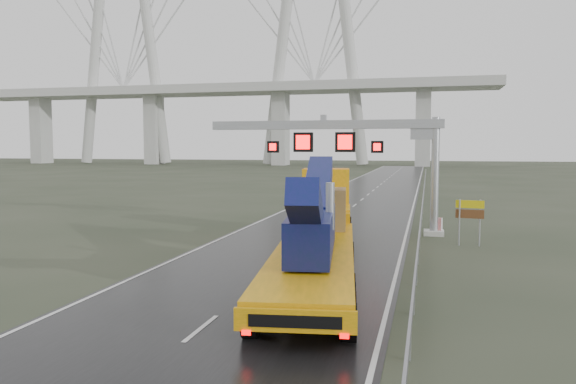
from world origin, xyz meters
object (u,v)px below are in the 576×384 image
(sign_gantry, at_px, (357,144))
(heavy_haul_truck, at_px, (320,221))
(exit_sign_pair, at_px, (470,213))
(striped_barrier, at_px, (437,226))

(sign_gantry, distance_m, heavy_haul_truck, 9.97)
(exit_sign_pair, distance_m, striped_barrier, 4.13)
(striped_barrier, bearing_deg, sign_gantry, -162.27)
(striped_barrier, bearing_deg, exit_sign_pair, -49.71)
(striped_barrier, bearing_deg, heavy_haul_truck, -105.01)
(sign_gantry, distance_m, exit_sign_pair, 8.36)
(sign_gantry, height_order, exit_sign_pair, sign_gantry)
(sign_gantry, relative_size, exit_sign_pair, 5.82)
(heavy_haul_truck, bearing_deg, exit_sign_pair, 31.42)
(exit_sign_pair, relative_size, striped_barrier, 2.43)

